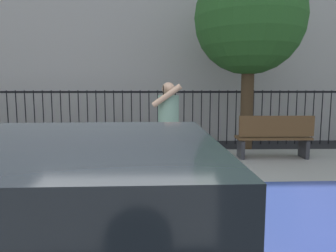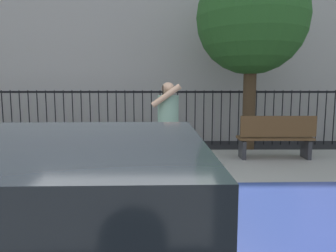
{
  "view_description": "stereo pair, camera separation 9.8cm",
  "coord_description": "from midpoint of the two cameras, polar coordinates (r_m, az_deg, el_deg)",
  "views": [
    {
      "loc": [
        0.46,
        -3.35,
        1.73
      ],
      "look_at": [
        0.59,
        2.08,
        1.04
      ],
      "focal_mm": 33.98,
      "sensor_mm": 36.0,
      "label": 1
    },
    {
      "loc": [
        0.56,
        -3.35,
        1.73
      ],
      "look_at": [
        0.59,
        2.08,
        1.04
      ],
      "focal_mm": 33.98,
      "sensor_mm": 36.0,
      "label": 2
    }
  ],
  "objects": [
    {
      "name": "iron_fence",
      "position": [
        9.29,
        -3.48,
        2.85
      ],
      "size": [
        12.03,
        0.04,
        1.6
      ],
      "color": "black",
      "rests_on": "ground"
    },
    {
      "name": "ground_plane",
      "position": [
        3.81,
        -8.53,
        -19.9
      ],
      "size": [
        60.0,
        60.0,
        0.0
      ],
      "primitive_type": "plane",
      "color": "black"
    },
    {
      "name": "street_tree_far",
      "position": [
        8.41,
        15.15,
        17.97
      ],
      "size": [
        2.71,
        2.71,
        4.71
      ],
      "color": "#4C3823",
      "rests_on": "ground"
    },
    {
      "name": "sidewalk",
      "position": [
        5.82,
        -5.43,
        -9.34
      ],
      "size": [
        28.0,
        4.4,
        0.15
      ],
      "primitive_type": "cube",
      "color": "#9E9B93",
      "rests_on": "ground"
    },
    {
      "name": "pedestrian_on_phone",
      "position": [
        5.19,
        0.6,
        0.25
      ],
      "size": [
        0.48,
        0.68,
        1.64
      ],
      "color": "tan",
      "rests_on": "sidewalk"
    },
    {
      "name": "street_bench",
      "position": [
        7.24,
        19.17,
        -1.75
      ],
      "size": [
        1.6,
        0.45,
        0.95
      ],
      "color": "brown",
      "rests_on": "sidewalk"
    }
  ]
}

